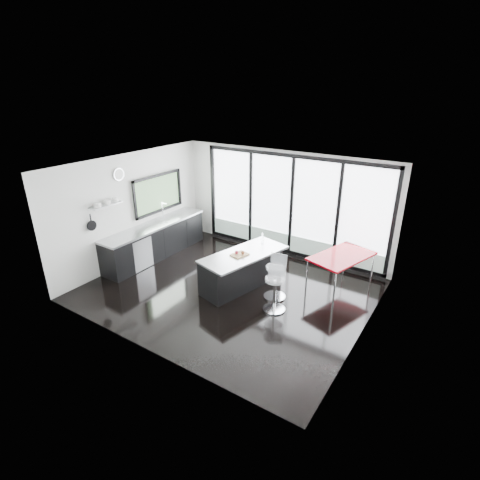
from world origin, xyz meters
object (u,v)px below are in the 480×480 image
Objects in this scene: bar_stool_far at (275,282)px; red_table at (340,271)px; island at (242,269)px; bar_stool_near at (274,294)px.

red_table reaches higher than bar_stool_far.
island reaches higher than bar_stool_near.
island is 0.89m from bar_stool_far.
bar_stool_far is (-0.22, 0.44, 0.01)m from bar_stool_near.
bar_stool_far is 0.51× the size of red_table.
bar_stool_far reaches higher than bar_stool_near.
bar_stool_near is 0.49× the size of red_table.
red_table is (1.91, 1.16, -0.03)m from island.
island reaches higher than red_table.
bar_stool_near is 1.83m from red_table.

